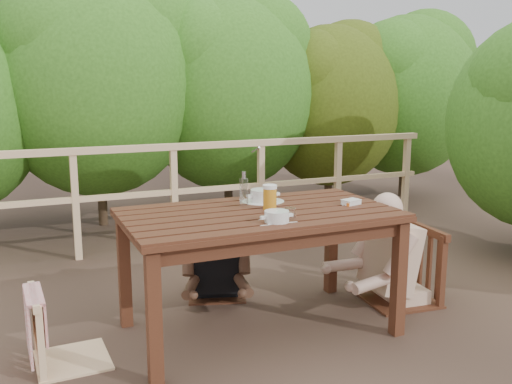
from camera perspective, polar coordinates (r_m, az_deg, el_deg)
name	(u,v)px	position (r m, az deg, el deg)	size (l,w,h in m)	color
ground	(259,329)	(3.78, 0.31, -13.65)	(60.00, 60.00, 0.00)	brown
table	(259,273)	(3.63, 0.32, -8.10)	(1.67, 0.94, 0.77)	#402013
chair_left	(68,292)	(3.39, -18.36, -9.53)	(0.42, 0.42, 0.84)	#E0B688
chair_far	(216,241)	(4.22, -4.05, -4.98)	(0.41, 0.41, 0.83)	#402013
chair_right	(400,233)	(4.21, 14.31, -4.01)	(0.51, 0.51, 1.02)	#402013
woman	(215,220)	(4.19, -4.17, -2.78)	(0.47, 0.57, 1.16)	black
diner_right	(405,211)	(4.19, 14.74, -1.89)	(0.54, 0.66, 1.33)	#D8B193
railing	(174,197)	(5.43, -8.21, -0.46)	(5.60, 0.10, 1.01)	#E0B688
hedge_row	(177,52)	(6.59, -7.95, 13.75)	(6.60, 1.60, 3.80)	#31621A
soup_near	(277,218)	(3.24, 2.10, -2.60)	(0.24, 0.24, 0.08)	silver
soup_far	(263,196)	(3.80, 0.72, -0.45)	(0.28, 0.28, 0.09)	white
beer_glass	(270,198)	(3.55, 1.40, -0.64)	(0.09, 0.09, 0.17)	orange
bottle	(244,189)	(3.67, -1.23, 0.26)	(0.06, 0.06, 0.24)	silver
tumbler	(290,214)	(3.33, 3.46, -2.26)	(0.07, 0.07, 0.08)	silver
butter_tub	(351,203)	(3.75, 9.54, -1.10)	(0.12, 0.08, 0.05)	white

